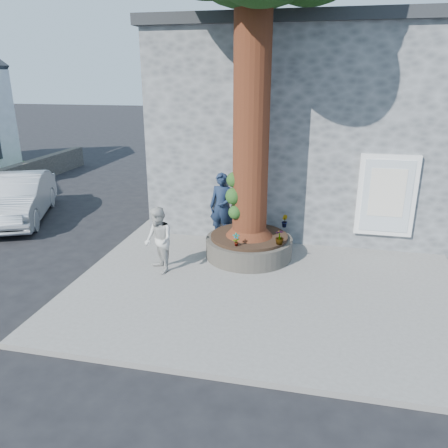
% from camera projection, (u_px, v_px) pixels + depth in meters
% --- Properties ---
extents(ground, '(120.00, 120.00, 0.00)m').
position_uv_depth(ground, '(201.00, 291.00, 10.14)').
color(ground, black).
rests_on(ground, ground).
extents(pavement, '(9.00, 8.00, 0.12)m').
position_uv_depth(pavement, '(270.00, 276.00, 10.74)').
color(pavement, slate).
rests_on(pavement, ground).
extents(yellow_line, '(0.10, 30.00, 0.01)m').
position_uv_depth(yellow_line, '(101.00, 262.00, 11.69)').
color(yellow_line, yellow).
rests_on(yellow_line, ground).
extents(stone_shop, '(10.30, 8.30, 6.30)m').
position_uv_depth(stone_shop, '(322.00, 123.00, 15.26)').
color(stone_shop, '#515356').
rests_on(stone_shop, ground).
extents(planter, '(2.30, 2.30, 0.60)m').
position_uv_depth(planter, '(249.00, 246.00, 11.70)').
color(planter, black).
rests_on(planter, pavement).
extents(man, '(0.78, 0.55, 1.99)m').
position_uv_depth(man, '(222.00, 207.00, 12.70)').
color(man, '#15223A').
rests_on(man, pavement).
extents(woman, '(0.99, 1.01, 1.64)m').
position_uv_depth(woman, '(159.00, 240.00, 10.60)').
color(woman, beige).
rests_on(woman, pavement).
extents(shopping_bag, '(0.21, 0.14, 0.28)m').
position_uv_depth(shopping_bag, '(226.00, 236.00, 12.84)').
color(shopping_bag, white).
rests_on(shopping_bag, pavement).
extents(car_silver, '(3.36, 4.98, 1.55)m').
position_uv_depth(car_silver, '(19.00, 198.00, 14.87)').
color(car_silver, '#AFB3B7').
rests_on(car_silver, ground).
extents(plant_a, '(0.21, 0.18, 0.34)m').
position_uv_depth(plant_a, '(236.00, 240.00, 10.79)').
color(plant_a, gray).
rests_on(plant_a, planter).
extents(plant_b, '(0.24, 0.24, 0.35)m').
position_uv_depth(plant_b, '(284.00, 221.00, 12.15)').
color(plant_b, gray).
rests_on(plant_b, planter).
extents(plant_c, '(0.28, 0.28, 0.38)m').
position_uv_depth(plant_c, '(280.00, 237.00, 10.91)').
color(plant_c, gray).
rests_on(plant_c, planter).
extents(plant_d, '(0.37, 0.38, 0.32)m').
position_uv_depth(plant_d, '(263.00, 220.00, 12.28)').
color(plant_d, gray).
rests_on(plant_d, planter).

